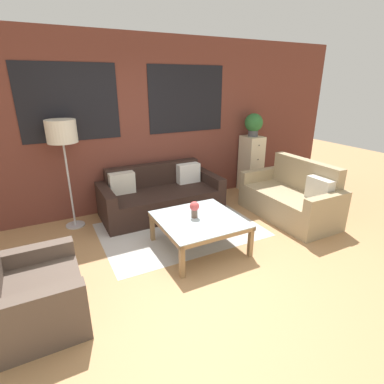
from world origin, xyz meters
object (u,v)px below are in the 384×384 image
at_px(armchair_corner, 31,296).
at_px(floor_lamp, 62,135).
at_px(settee_vintage, 291,199).
at_px(coffee_table, 199,222).
at_px(drawer_cabinet, 251,164).
at_px(potted_plant, 254,124).
at_px(flower_vase, 194,208).
at_px(couch_dark, 161,197).

relative_size(armchair_corner, floor_lamp, 0.58).
height_order(settee_vintage, coffee_table, settee_vintage).
distance_m(coffee_table, drawer_cabinet, 2.51).
relative_size(drawer_cabinet, potted_plant, 2.54).
bearing_deg(settee_vintage, flower_vase, -176.23).
relative_size(potted_plant, flower_vase, 1.98).
height_order(floor_lamp, potted_plant, floor_lamp).
bearing_deg(settee_vintage, floor_lamp, 158.31).
height_order(coffee_table, floor_lamp, floor_lamp).
distance_m(settee_vintage, flower_vase, 1.86).
height_order(couch_dark, floor_lamp, floor_lamp).
xyz_separation_m(settee_vintage, armchair_corner, (-3.77, -0.63, -0.03)).
xyz_separation_m(couch_dark, settee_vintage, (1.81, -1.12, 0.03)).
bearing_deg(coffee_table, armchair_corner, -167.23).
relative_size(coffee_table, flower_vase, 4.72).
bearing_deg(settee_vintage, armchair_corner, -170.53).
xyz_separation_m(armchair_corner, potted_plant, (3.97, 1.96, 1.06)).
relative_size(couch_dark, potted_plant, 4.55).
relative_size(armchair_corner, coffee_table, 0.90).
height_order(settee_vintage, drawer_cabinet, drawer_cabinet).
relative_size(settee_vintage, potted_plant, 3.67).
distance_m(armchair_corner, drawer_cabinet, 4.44).
bearing_deg(drawer_cabinet, flower_vase, -144.47).
distance_m(armchair_corner, flower_vase, 2.02).
relative_size(coffee_table, drawer_cabinet, 0.94).
distance_m(floor_lamp, drawer_cabinet, 3.49).
distance_m(coffee_table, potted_plant, 2.68).
bearing_deg(coffee_table, floor_lamp, 133.70).
relative_size(drawer_cabinet, flower_vase, 5.02).
xyz_separation_m(armchair_corner, flower_vase, (1.94, 0.51, 0.28)).
xyz_separation_m(couch_dark, flower_vase, (-0.02, -1.25, 0.28)).
distance_m(potted_plant, flower_vase, 2.62).
relative_size(couch_dark, floor_lamp, 1.22).
bearing_deg(couch_dark, drawer_cabinet, 5.89).
relative_size(floor_lamp, potted_plant, 3.72).
bearing_deg(floor_lamp, coffee_table, -46.30).
bearing_deg(flower_vase, drawer_cabinet, 35.53).
xyz_separation_m(armchair_corner, drawer_cabinet, (3.97, 1.96, 0.27)).
relative_size(couch_dark, armchair_corner, 2.12).
xyz_separation_m(settee_vintage, floor_lamp, (-3.18, 1.27, 1.08)).
bearing_deg(potted_plant, floor_lamp, -178.88).
distance_m(couch_dark, flower_vase, 1.28).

